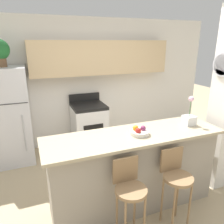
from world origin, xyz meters
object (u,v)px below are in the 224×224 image
Objects in this scene: fruit_bowl at (139,132)px; stove_range at (89,126)px; bar_stool_right at (176,178)px; refrigerator at (9,117)px; orchid_vase at (189,118)px; bar_stool_left at (129,190)px.

stove_range is at bearing 93.41° from fruit_bowl.
bar_stool_right is at bearing -59.57° from fruit_bowl.
fruit_bowl is at bearing -50.20° from refrigerator.
stove_range is 2.14m from orchid_vase.
stove_range is 2.72× the size of orchid_vase.
fruit_bowl reaches higher than bar_stool_right.
orchid_vase is (2.32, -1.81, 0.27)m from refrigerator.
stove_range is 1.98m from fruit_bowl.
orchid_vase is at bearing 42.58° from bar_stool_right.
stove_range is 1.13× the size of bar_stool_right.
refrigerator is 2.92m from bar_stool_right.
orchid_vase reaches higher than stove_range.
refrigerator is at bearing 118.09° from bar_stool_left.
refrigerator is 2.60m from bar_stool_left.
fruit_bowl reaches higher than bar_stool_left.
bar_stool_right is at bearing 0.00° from bar_stool_left.
bar_stool_right is 0.87m from orchid_vase.
orchid_vase reaches higher than bar_stool_left.
bar_stool_left is at bearing -95.32° from stove_range.
bar_stool_left is at bearing -127.39° from fruit_bowl.
stove_range is at bearing 1.04° from refrigerator.
stove_range is (1.44, 0.03, -0.39)m from refrigerator.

